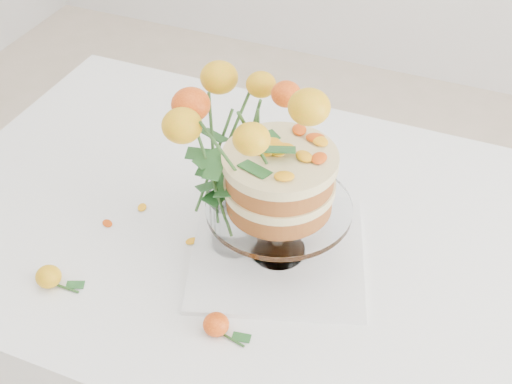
% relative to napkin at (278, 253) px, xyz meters
% --- Properties ---
extents(table, '(1.43, 0.93, 0.76)m').
position_rel_napkin_xyz_m(table, '(-0.05, 0.07, -0.09)').
color(table, tan).
rests_on(table, ground).
extents(napkin, '(0.41, 0.41, 0.01)m').
position_rel_napkin_xyz_m(napkin, '(0.00, 0.00, 0.00)').
color(napkin, white).
rests_on(napkin, table).
extents(cake_stand, '(0.27, 0.27, 0.24)m').
position_rel_napkin_xyz_m(cake_stand, '(0.00, 0.00, 0.17)').
color(cake_stand, white).
rests_on(cake_stand, napkin).
extents(rose_vase, '(0.37, 0.37, 0.45)m').
position_rel_napkin_xyz_m(rose_vase, '(-0.09, -0.01, 0.26)').
color(rose_vase, white).
rests_on(rose_vase, table).
extents(loose_rose_near, '(0.09, 0.05, 0.04)m').
position_rel_napkin_xyz_m(loose_rose_near, '(-0.36, -0.23, 0.01)').
color(loose_rose_near, '#FF9C16').
rests_on(loose_rose_near, table).
extents(loose_rose_far, '(0.08, 0.05, 0.04)m').
position_rel_napkin_xyz_m(loose_rose_far, '(-0.03, -0.21, 0.01)').
color(loose_rose_far, '#BC2D09').
rests_on(loose_rose_far, table).
extents(stray_petal_a, '(0.03, 0.02, 0.00)m').
position_rel_napkin_xyz_m(stray_petal_a, '(-0.17, -0.03, -0.00)').
color(stray_petal_a, '#FFA610').
rests_on(stray_petal_a, table).
extents(stray_petal_b, '(0.03, 0.02, 0.00)m').
position_rel_napkin_xyz_m(stray_petal_b, '(-0.07, -0.07, -0.00)').
color(stray_petal_b, '#FFA610').
rests_on(stray_petal_b, table).
extents(stray_petal_c, '(0.03, 0.02, 0.00)m').
position_rel_napkin_xyz_m(stray_petal_c, '(-0.03, -0.11, -0.00)').
color(stray_petal_c, '#FFA610').
rests_on(stray_petal_c, table).
extents(stray_petal_d, '(0.03, 0.02, 0.00)m').
position_rel_napkin_xyz_m(stray_petal_d, '(-0.31, 0.02, -0.00)').
color(stray_petal_d, '#FFA610').
rests_on(stray_petal_d, table).
extents(stray_petal_e, '(0.03, 0.02, 0.00)m').
position_rel_napkin_xyz_m(stray_petal_e, '(-0.35, -0.05, -0.00)').
color(stray_petal_e, '#FFA610').
rests_on(stray_petal_e, table).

